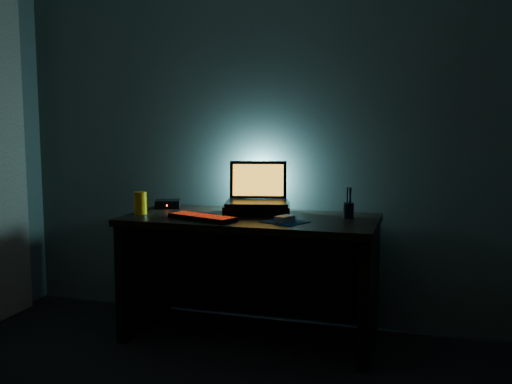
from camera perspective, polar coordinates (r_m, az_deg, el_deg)
room at (r=1.88m, az=-15.32°, el=5.02°), size 3.50×4.00×2.50m
desk at (r=3.51m, az=-0.29°, el=-6.49°), size 1.50×0.70×0.75m
riser at (r=3.50m, az=0.11°, el=-1.73°), size 0.46×0.39×0.06m
laptop at (r=3.54m, az=0.15°, el=-0.16°), size 0.43×0.36×0.26m
keyboard at (r=3.32m, az=-5.39°, el=-2.53°), size 0.45×0.27×0.03m
mousepad at (r=3.22m, az=2.89°, el=-3.00°), size 0.28×0.27×0.00m
mouse at (r=3.22m, az=2.89°, el=-2.68°), size 0.11×0.13×0.03m
pen_cup at (r=3.40m, az=9.23°, el=-1.84°), size 0.08×0.08×0.09m
juice_glass at (r=3.57m, az=-11.51°, el=-1.08°), size 0.09×0.09×0.14m
router at (r=3.80m, az=-8.81°, el=-1.20°), size 0.19×0.17×0.05m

